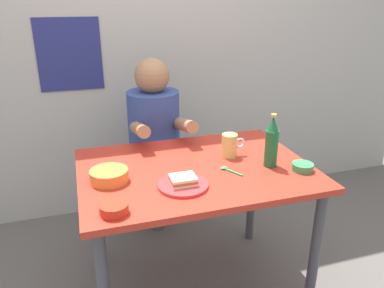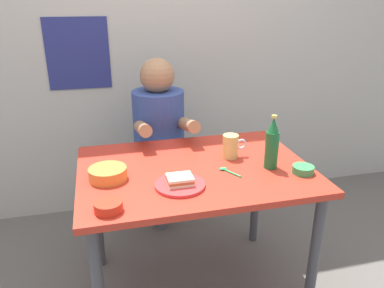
# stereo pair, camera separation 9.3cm
# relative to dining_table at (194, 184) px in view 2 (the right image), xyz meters

# --- Properties ---
(ground_plane) EXTENTS (6.00, 6.00, 0.00)m
(ground_plane) POSITION_rel_dining_table_xyz_m (0.00, 0.00, -0.65)
(ground_plane) COLOR #59544F
(wall_back) EXTENTS (4.40, 0.09, 2.60)m
(wall_back) POSITION_rel_dining_table_xyz_m (-0.00, 1.05, 0.65)
(wall_back) COLOR #ADA89E
(wall_back) RESTS_ON ground
(dining_table) EXTENTS (1.10, 0.80, 0.74)m
(dining_table) POSITION_rel_dining_table_xyz_m (0.00, 0.00, 0.00)
(dining_table) COLOR #B72D1E
(dining_table) RESTS_ON ground
(stool) EXTENTS (0.34, 0.34, 0.45)m
(stool) POSITION_rel_dining_table_xyz_m (-0.07, 0.63, -0.30)
(stool) COLOR #4C4C51
(stool) RESTS_ON ground
(person_seated) EXTENTS (0.33, 0.56, 0.72)m
(person_seated) POSITION_rel_dining_table_xyz_m (-0.07, 0.62, 0.12)
(person_seated) COLOR #33478C
(person_seated) RESTS_ON stool
(plate_orange) EXTENTS (0.22, 0.22, 0.01)m
(plate_orange) POSITION_rel_dining_table_xyz_m (-0.11, -0.18, 0.10)
(plate_orange) COLOR red
(plate_orange) RESTS_ON dining_table
(sandwich) EXTENTS (0.11, 0.09, 0.04)m
(sandwich) POSITION_rel_dining_table_xyz_m (-0.11, -0.18, 0.13)
(sandwich) COLOR beige
(sandwich) RESTS_ON plate_orange
(beer_mug) EXTENTS (0.13, 0.08, 0.12)m
(beer_mug) POSITION_rel_dining_table_xyz_m (0.21, 0.07, 0.15)
(beer_mug) COLOR #D1BC66
(beer_mug) RESTS_ON dining_table
(beer_bottle) EXTENTS (0.06, 0.06, 0.26)m
(beer_bottle) POSITION_rel_dining_table_xyz_m (0.35, -0.09, 0.21)
(beer_bottle) COLOR #19602D
(beer_bottle) RESTS_ON dining_table
(soup_bowl_orange) EXTENTS (0.17, 0.17, 0.05)m
(soup_bowl_orange) POSITION_rel_dining_table_xyz_m (-0.41, -0.03, 0.12)
(soup_bowl_orange) COLOR orange
(soup_bowl_orange) RESTS_ON dining_table
(sauce_bowl_chili) EXTENTS (0.11, 0.11, 0.04)m
(sauce_bowl_chili) POSITION_rel_dining_table_xyz_m (-0.42, -0.31, 0.12)
(sauce_bowl_chili) COLOR red
(sauce_bowl_chili) RESTS_ON dining_table
(dip_bowl_green) EXTENTS (0.10, 0.10, 0.03)m
(dip_bowl_green) POSITION_rel_dining_table_xyz_m (0.47, -0.19, 0.11)
(dip_bowl_green) COLOR #388C4C
(dip_bowl_green) RESTS_ON dining_table
(spoon) EXTENTS (0.07, 0.11, 0.01)m
(spoon) POSITION_rel_dining_table_xyz_m (0.13, -0.09, 0.10)
(spoon) COLOR #26A559
(spoon) RESTS_ON dining_table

